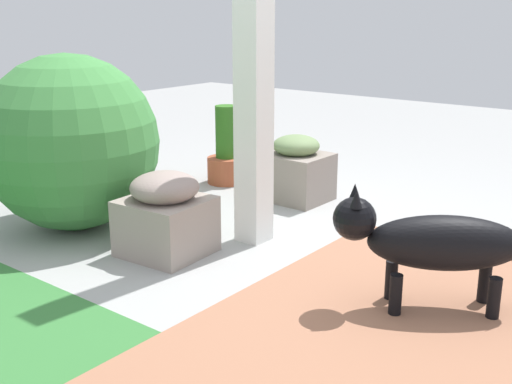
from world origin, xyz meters
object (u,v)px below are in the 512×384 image
object	(u,v)px
round_shrub	(71,143)
doormat	(505,244)
stone_planter_nearest	(296,170)
dog	(431,241)
stone_planter_mid	(166,215)
terracotta_pot_tall	(226,156)
porch_pillar	(254,8)
terracotta_pot_broad	(121,145)

from	to	relation	value
round_shrub	doormat	xyz separation A→B (m)	(-2.16, -1.25, -0.50)
stone_planter_nearest	dog	bearing A→B (deg)	143.70
dog	doormat	xyz separation A→B (m)	(-0.03, -1.01, -0.31)
stone_planter_mid	terracotta_pot_tall	xyz separation A→B (m)	(0.70, -1.31, -0.01)
doormat	porch_pillar	bearing A→B (deg)	33.26
stone_planter_mid	terracotta_pot_tall	world-z (taller)	terracotta_pot_tall
porch_pillar	doormat	size ratio (longest dim) A/B	3.87
doormat	stone_planter_mid	bearing A→B (deg)	40.94
round_shrub	porch_pillar	bearing A→B (deg)	-153.93
stone_planter_nearest	stone_planter_mid	size ratio (longest dim) A/B	1.00
stone_planter_mid	dog	xyz separation A→B (m)	(-1.39, -0.22, 0.11)
terracotta_pot_tall	dog	xyz separation A→B (m)	(-2.08, 1.09, 0.11)
terracotta_pot_tall	stone_planter_nearest	bearing A→B (deg)	175.83
porch_pillar	terracotta_pot_tall	distance (m)	1.66
stone_planter_mid	dog	world-z (taller)	dog
dog	stone_planter_nearest	bearing A→B (deg)	-36.30
stone_planter_mid	porch_pillar	bearing A→B (deg)	-117.67
round_shrub	dog	world-z (taller)	round_shrub
stone_planter_mid	stone_planter_nearest	bearing A→B (deg)	-88.67
terracotta_pot_broad	dog	size ratio (longest dim) A/B	0.71
stone_planter_mid	terracotta_pot_tall	size ratio (longest dim) A/B	0.77
stone_planter_nearest	porch_pillar	bearing A→B (deg)	108.45
porch_pillar	stone_planter_nearest	world-z (taller)	porch_pillar
stone_planter_mid	terracotta_pot_broad	distance (m)	1.42
porch_pillar	terracotta_pot_broad	size ratio (longest dim) A/B	4.80
porch_pillar	stone_planter_mid	size ratio (longest dim) A/B	5.65
stone_planter_nearest	dog	xyz separation A→B (m)	(-1.41, 1.04, 0.11)
stone_planter_mid	terracotta_pot_broad	size ratio (longest dim) A/B	0.85
stone_planter_mid	round_shrub	xyz separation A→B (m)	(0.75, 0.03, 0.30)
dog	doormat	size ratio (longest dim) A/B	1.13
terracotta_pot_broad	round_shrub	bearing A→B (deg)	121.23
stone_planter_mid	doormat	xyz separation A→B (m)	(-1.41, -1.22, -0.20)
terracotta_pot_tall	porch_pillar	bearing A→B (deg)	137.71
stone_planter_nearest	doormat	bearing A→B (deg)	178.68
dog	terracotta_pot_broad	bearing A→B (deg)	-11.17
stone_planter_nearest	stone_planter_mid	world-z (taller)	stone_planter_nearest
terracotta_pot_broad	doormat	distance (m)	2.68
porch_pillar	dog	size ratio (longest dim) A/B	3.41
doormat	dog	bearing A→B (deg)	88.49
stone_planter_nearest	dog	distance (m)	1.76
stone_planter_nearest	terracotta_pot_tall	bearing A→B (deg)	-4.17
porch_pillar	stone_planter_nearest	size ratio (longest dim) A/B	5.64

